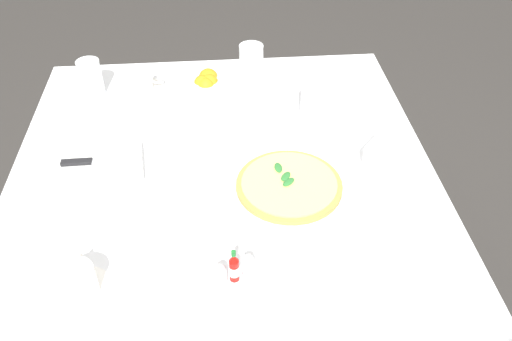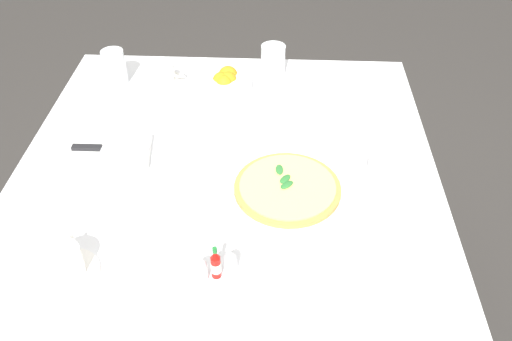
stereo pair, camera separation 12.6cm
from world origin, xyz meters
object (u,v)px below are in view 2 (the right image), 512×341
Objects in this scene: pizza_plate at (287,192)px; citrus_bowl at (226,83)px; water_glass_right_edge at (328,107)px; pizza at (287,187)px; menu_card at (379,158)px; coffee_cup_near_left at (64,264)px; coffee_cup_left_edge at (162,74)px; pepper_shaker at (201,271)px; dinner_knife at (106,149)px; water_glass_back_corner at (273,64)px; hot_sauce_bottle at (216,264)px; water_glass_far_right at (115,69)px; napkin_folded at (106,153)px; salt_shaker at (231,264)px.

pizza_plate is 0.48m from citrus_bowl.
pizza is at bearing -110.03° from water_glass_right_edge.
coffee_cup_near_left is at bearing -19.77° from menu_card.
coffee_cup_left_edge is at bearing 128.32° from pizza_plate.
menu_card is at bearing 42.79° from pepper_shaker.
coffee_cup_near_left is 0.38m from dinner_knife.
water_glass_back_corner is 1.83× the size of pepper_shaker.
water_glass_back_corner is 0.78m from hot_sauce_bottle.
water_glass_back_corner is at bearing 94.96° from pizza_plate.
pizza is at bearing -42.36° from water_glass_far_right.
citrus_bowl is at bearing -10.47° from coffee_cup_left_edge.
pizza is 3.54× the size of menu_card.
napkin_folded is 1.20× the size of dinner_knife.
pizza is at bearing -15.79° from dinner_knife.
water_glass_right_edge reaches higher than pepper_shaker.
citrus_bowl is 2.67× the size of pepper_shaker.
pepper_shaker reaches higher than napkin_folded.
menu_card is (0.68, -0.01, 0.02)m from napkin_folded.
water_glass_back_corner reaches higher than pizza_plate.
pepper_shaker is at bearing -64.08° from water_glass_far_right.
pizza_plate is at bearing -21.97° from napkin_folded.
pepper_shaker is at bearing -58.93° from napkin_folded.
pizza_plate is 0.54m from water_glass_back_corner.
water_glass_back_corner is at bearing 44.61° from dinner_knife.
coffee_cup_near_left is 2.36× the size of pepper_shaker.
citrus_bowl is 0.69m from hot_sauce_bottle.
salt_shaker is (-0.22, -0.52, -0.03)m from water_glass_right_edge.
napkin_folded is at bearing 164.96° from pizza.
pizza_plate is 0.51m from coffee_cup_near_left.
salt_shaker is (0.34, -0.35, 0.00)m from dinner_knife.
citrus_bowl is at bearing 42.59° from napkin_folded.
pepper_shaker is 0.54m from menu_card.
coffee_cup_near_left reaches higher than napkin_folded.
salt_shaker reaches higher than pizza_plate.
water_glass_far_right reaches higher than coffee_cup_left_edge.
napkin_folded is at bearing -102.06° from coffee_cup_left_edge.
coffee_cup_near_left is at bearing -150.23° from pizza_plate.
water_glass_right_edge reaches higher than water_glass_far_right.
pizza is 0.51m from coffee_cup_near_left.
water_glass_right_edge is (0.11, 0.29, 0.03)m from pizza.
coffee_cup_left_edge is 0.76m from hot_sauce_bottle.
water_glass_right_edge is 0.83× the size of citrus_bowl.
napkin_folded is (-0.57, -0.17, -0.05)m from water_glass_right_edge.
menu_card is (0.22, 0.11, 0.02)m from pizza_plate.
water_glass_right_edge is (0.11, 0.29, 0.04)m from pizza_plate.
hot_sauce_bottle reaches higher than menu_card.
dinner_knife is (-0.56, -0.17, -0.03)m from water_glass_right_edge.
coffee_cup_near_left reaches higher than coffee_cup_left_edge.
water_glass_right_edge is at bearing 63.15° from pepper_shaker.
coffee_cup_near_left is 0.77m from water_glass_right_edge.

